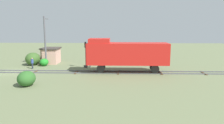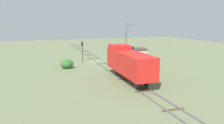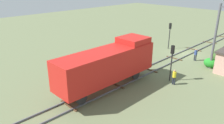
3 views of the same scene
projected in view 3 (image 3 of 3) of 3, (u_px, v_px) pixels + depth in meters
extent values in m
plane|color=#66704C|center=(185.00, 54.00, 32.78)|extent=(105.99, 105.99, 0.00)
cube|color=#595960|center=(189.00, 54.00, 32.28)|extent=(0.10, 70.66, 0.16)
cube|color=#595960|center=(180.00, 52.00, 33.24)|extent=(0.10, 70.66, 0.16)
cube|color=#4C3823|center=(222.00, 37.00, 42.38)|extent=(2.40, 0.24, 0.09)
cube|color=#4C3823|center=(209.00, 42.00, 38.54)|extent=(2.40, 0.24, 0.09)
cube|color=#4C3823|center=(194.00, 49.00, 34.69)|extent=(2.40, 0.24, 0.09)
cube|color=#4C3823|center=(174.00, 58.00, 30.85)|extent=(2.40, 0.24, 0.09)
cube|color=#4C3823|center=(149.00, 70.00, 27.00)|extent=(2.40, 0.24, 0.09)
cube|color=#4C3823|center=(116.00, 85.00, 23.15)|extent=(2.40, 0.24, 0.09)
cube|color=#4C3823|center=(69.00, 106.00, 19.31)|extent=(2.40, 0.24, 0.09)
cube|color=red|center=(107.00, 64.00, 21.36)|extent=(2.90, 11.00, 2.90)
cube|color=red|center=(133.00, 40.00, 23.28)|extent=(2.75, 2.80, 0.60)
cube|color=red|center=(142.00, 52.00, 24.98)|extent=(2.84, 0.10, 2.84)
cube|color=white|center=(142.00, 54.00, 25.08)|extent=(2.46, 0.06, 0.20)
sphere|color=white|center=(146.00, 44.00, 24.32)|extent=(0.28, 0.28, 0.28)
sphere|color=white|center=(140.00, 42.00, 24.92)|extent=(0.28, 0.28, 0.28)
cylinder|color=#262628|center=(143.00, 66.00, 25.84)|extent=(0.36, 0.50, 0.36)
cylinder|color=#262628|center=(136.00, 74.00, 24.01)|extent=(0.18, 1.10, 1.10)
cylinder|color=#262628|center=(126.00, 71.00, 24.97)|extent=(0.18, 1.10, 1.10)
cylinder|color=#262628|center=(82.00, 99.00, 19.18)|extent=(0.18, 1.10, 1.10)
cylinder|color=#262628|center=(72.00, 93.00, 20.14)|extent=(0.18, 1.10, 1.10)
cylinder|color=#262628|center=(169.00, 36.00, 34.56)|extent=(0.14, 0.14, 4.13)
cube|color=black|center=(170.00, 26.00, 33.99)|extent=(0.32, 0.24, 0.90)
sphere|color=red|center=(171.00, 24.00, 33.98)|extent=(0.16, 0.16, 0.16)
sphere|color=#3C3306|center=(171.00, 26.00, 34.08)|extent=(0.16, 0.16, 0.16)
sphere|color=black|center=(171.00, 28.00, 34.18)|extent=(0.16, 0.16, 0.16)
cylinder|color=#262628|center=(171.00, 64.00, 23.48)|extent=(0.14, 0.14, 4.05)
cube|color=black|center=(173.00, 50.00, 22.92)|extent=(0.32, 0.24, 0.90)
sphere|color=red|center=(174.00, 47.00, 22.91)|extent=(0.16, 0.16, 0.16)
sphere|color=#3C3306|center=(173.00, 49.00, 23.01)|extent=(0.16, 0.16, 0.16)
sphere|color=black|center=(173.00, 52.00, 23.11)|extent=(0.16, 0.16, 0.16)
cylinder|color=#262B38|center=(196.00, 58.00, 29.90)|extent=(0.15, 0.15, 0.85)
cylinder|color=#262B38|center=(194.00, 57.00, 30.04)|extent=(0.15, 0.15, 0.85)
cylinder|color=#33478C|center=(196.00, 53.00, 29.71)|extent=(0.38, 0.38, 0.62)
sphere|color=tan|center=(196.00, 50.00, 29.56)|extent=(0.23, 0.23, 0.23)
cylinder|color=#262B38|center=(175.00, 81.00, 23.09)|extent=(0.15, 0.15, 0.85)
cylinder|color=#262B38|center=(173.00, 81.00, 23.23)|extent=(0.15, 0.15, 0.85)
cylinder|color=yellow|center=(174.00, 75.00, 22.90)|extent=(0.38, 0.38, 0.62)
sphere|color=tan|center=(175.00, 71.00, 22.75)|extent=(0.23, 0.23, 0.23)
cylinder|color=#595960|center=(215.00, 37.00, 26.14)|extent=(0.28, 0.28, 7.99)
ellipsoid|color=#375926|center=(223.00, 57.00, 28.39)|extent=(2.87, 2.35, 2.09)
ellipsoid|color=#228726|center=(210.00, 63.00, 27.63)|extent=(1.66, 1.36, 1.21)
ellipsoid|color=#2D5E26|center=(128.00, 45.00, 34.13)|extent=(2.28, 1.87, 1.66)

